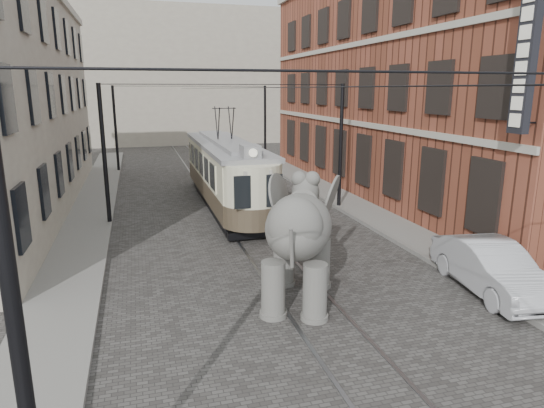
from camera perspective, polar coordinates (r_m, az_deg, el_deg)
name	(u,v)px	position (r m, az deg, el deg)	size (l,w,h in m)	color
ground	(271,258)	(16.70, -0.16, -6.52)	(120.00, 120.00, 0.00)	#484542
tram_rails	(271,258)	(16.70, -0.16, -6.48)	(1.54, 80.00, 0.02)	slate
sidewalk_right	(421,241)	(19.11, 17.48, -4.31)	(2.00, 60.00, 0.15)	slate
sidewalk_left	(71,276)	(16.28, -22.98, -7.92)	(2.00, 60.00, 0.15)	slate
brick_building	(416,84)	(28.52, 16.92, 13.56)	(8.00, 26.00, 12.00)	brown
distant_block	(172,77)	(55.27, -11.88, 14.65)	(28.00, 10.00, 14.00)	gray
catenary	(235,155)	(20.68, -4.48, 5.94)	(11.00, 30.20, 6.00)	black
tram	(225,157)	(23.83, -5.63, 5.59)	(2.54, 12.32, 4.89)	beige
elephant	(298,243)	(12.97, 3.19, -4.75)	(3.01, 5.45, 3.34)	#63605B
parked_car	(491,267)	(15.23, 24.80, -6.92)	(1.57, 4.47, 1.47)	#AEAEB3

